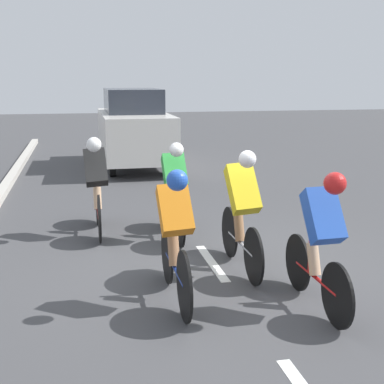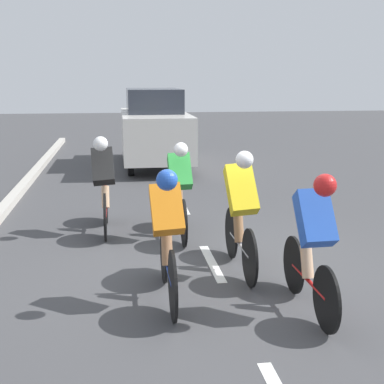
# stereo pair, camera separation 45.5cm
# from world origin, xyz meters

# --- Properties ---
(ground_plane) EXTENTS (60.00, 60.00, 0.00)m
(ground_plane) POSITION_xyz_m (0.00, 0.00, 0.00)
(ground_plane) COLOR #424244
(lane_stripe_mid) EXTENTS (0.12, 1.40, 0.01)m
(lane_stripe_mid) POSITION_xyz_m (0.00, -0.19, 0.00)
(lane_stripe_mid) COLOR white
(lane_stripe_mid) RESTS_ON ground
(lane_stripe_far) EXTENTS (0.12, 1.40, 0.01)m
(lane_stripe_far) POSITION_xyz_m (0.00, -3.39, 0.00)
(lane_stripe_far) COLOR white
(lane_stripe_far) RESTS_ON ground
(cyclist_black) EXTENTS (0.35, 1.67, 1.52)m
(cyclist_black) POSITION_xyz_m (1.39, -1.80, 0.79)
(cyclist_black) COLOR black
(cyclist_black) RESTS_ON ground
(cyclist_green) EXTENTS (0.34, 1.66, 1.47)m
(cyclist_green) POSITION_xyz_m (0.28, -1.35, 0.75)
(cyclist_green) COLOR black
(cyclist_green) RESTS_ON ground
(cyclist_yellow) EXTENTS (0.36, 1.69, 1.54)m
(cyclist_yellow) POSITION_xyz_m (-0.28, 0.19, 0.80)
(cyclist_yellow) COLOR black
(cyclist_yellow) RESTS_ON ground
(cyclist_orange) EXTENTS (0.35, 1.75, 1.48)m
(cyclist_orange) POSITION_xyz_m (0.68, 0.94, 0.76)
(cyclist_orange) COLOR black
(cyclist_orange) RESTS_ON ground
(cyclist_blue) EXTENTS (0.33, 1.60, 1.49)m
(cyclist_blue) POSITION_xyz_m (-0.72, 1.43, 0.78)
(cyclist_blue) COLOR black
(cyclist_blue) RESTS_ON ground
(support_car) EXTENTS (1.70, 4.39, 2.05)m
(support_car) POSITION_xyz_m (0.19, -8.04, 1.03)
(support_car) COLOR black
(support_car) RESTS_ON ground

